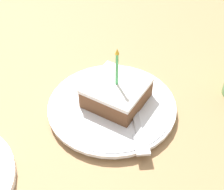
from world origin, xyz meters
TOP-DOWN VIEW (x-y plane):
  - ground_plane at (0.00, 0.00)m, footprint 2.40×2.40m
  - plate at (0.02, 0.03)m, footprint 0.25×0.25m
  - cake_slice at (0.01, 0.03)m, footprint 0.11×0.11m
  - fork at (0.04, 0.09)m, footprint 0.16×0.12m

SIDE VIEW (x-z plane):
  - ground_plane at x=0.00m, z-range -0.04..0.00m
  - plate at x=0.02m, z-range 0.00..0.02m
  - fork at x=0.04m, z-range 0.02..0.02m
  - cake_slice at x=0.01m, z-range -0.02..0.10m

